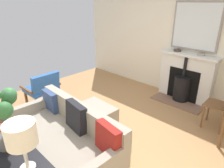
# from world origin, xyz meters

# --- Properties ---
(ground_plane) EXTENTS (4.96, 5.70, 0.01)m
(ground_plane) POSITION_xyz_m (0.00, 0.00, -0.00)
(ground_plane) COLOR #A87A4C
(wall_left) EXTENTS (0.12, 5.70, 2.73)m
(wall_left) POSITION_xyz_m (-2.48, 0.00, 1.37)
(wall_left) COLOR silver
(wall_left) RESTS_ON ground
(fireplace) EXTENTS (0.66, 1.27, 1.09)m
(fireplace) POSITION_xyz_m (-2.25, 0.40, 0.49)
(fireplace) COLOR brown
(fireplace) RESTS_ON ground
(mirror_over_mantel) EXTENTS (0.04, 1.01, 1.01)m
(mirror_over_mantel) POSITION_xyz_m (-2.39, 0.40, 1.66)
(mirror_over_mantel) COLOR gray
(mantel_bowl_near) EXTENTS (0.16, 0.16, 0.04)m
(mantel_bowl_near) POSITION_xyz_m (-2.30, 0.11, 1.12)
(mantel_bowl_near) COLOR #47382D
(mantel_bowl_near) RESTS_ON fireplace
(mantel_bowl_far) EXTENTS (0.14, 0.14, 0.05)m
(mantel_bowl_far) POSITION_xyz_m (-2.30, 0.63, 1.12)
(mantel_bowl_far) COLOR #9E9384
(mantel_bowl_far) RESTS_ON fireplace
(sofa) EXTENTS (0.91, 1.89, 0.85)m
(sofa) POSITION_xyz_m (0.74, 0.04, 0.36)
(sofa) COLOR #B2B2B7
(sofa) RESTS_ON ground
(ottoman) EXTENTS (0.57, 0.71, 0.40)m
(ottoman) POSITION_xyz_m (-0.09, -0.26, 0.24)
(ottoman) COLOR #B2B2B7
(ottoman) RESTS_ON ground
(armchair_accent) EXTENTS (0.69, 0.61, 0.79)m
(armchair_accent) POSITION_xyz_m (0.16, -1.64, 0.45)
(armchair_accent) COLOR brown
(armchair_accent) RESTS_ON ground
(console_table) EXTENTS (0.35, 1.54, 0.75)m
(console_table) POSITION_xyz_m (1.47, 0.04, 0.65)
(console_table) COLOR black
(console_table) RESTS_ON ground
(table_lamp_far_end) EXTENTS (0.26, 0.26, 0.49)m
(table_lamp_far_end) POSITION_xyz_m (1.47, 0.62, 1.11)
(table_lamp_far_end) COLOR beige
(table_lamp_far_end) RESTS_ON console_table
(dining_chair_near_fireplace) EXTENTS (0.41, 0.41, 0.88)m
(dining_chair_near_fireplace) POSITION_xyz_m (-1.58, 1.40, 0.52)
(dining_chair_near_fireplace) COLOR brown
(dining_chair_near_fireplace) RESTS_ON ground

